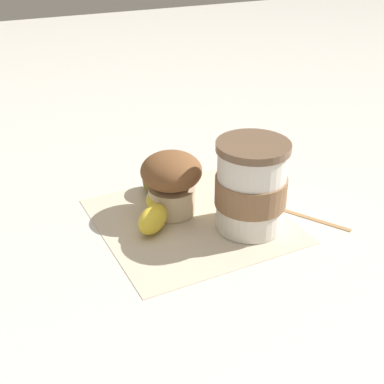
{
  "coord_description": "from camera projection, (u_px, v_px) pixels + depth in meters",
  "views": [
    {
      "loc": [
        0.25,
        0.58,
        0.4
      ],
      "look_at": [
        0.0,
        0.0,
        0.05
      ],
      "focal_mm": 50.0,
      "sensor_mm": 36.0,
      "label": 1
    }
  ],
  "objects": [
    {
      "name": "wooden_stirrer",
      "position": [
        313.0,
        219.0,
        0.75
      ],
      "size": [
        0.07,
        0.1,
        0.0
      ],
      "primitive_type": "cube",
      "rotation": [
        0.0,
        0.0,
        2.15
      ],
      "color": "#9E7547",
      "rests_on": "ground_plane"
    },
    {
      "name": "paper_napkin",
      "position": [
        192.0,
        220.0,
        0.74
      ],
      "size": [
        0.26,
        0.26,
        0.0
      ],
      "primitive_type": "cube",
      "rotation": [
        0.0,
        0.0,
        0.06
      ],
      "color": "beige",
      "rests_on": "ground_plane"
    },
    {
      "name": "muffin",
      "position": [
        171.0,
        180.0,
        0.74
      ],
      "size": [
        0.09,
        0.09,
        0.09
      ],
      "color": "beige",
      "rests_on": "paper_napkin"
    },
    {
      "name": "ground_plane",
      "position": [
        192.0,
        221.0,
        0.74
      ],
      "size": [
        3.0,
        3.0,
        0.0
      ],
      "primitive_type": "plane",
      "color": "beige"
    },
    {
      "name": "coffee_cup",
      "position": [
        251.0,
        187.0,
        0.7
      ],
      "size": [
        0.1,
        0.1,
        0.12
      ],
      "color": "silver",
      "rests_on": "paper_napkin"
    },
    {
      "name": "banana",
      "position": [
        156.0,
        199.0,
        0.76
      ],
      "size": [
        0.09,
        0.16,
        0.04
      ],
      "color": "yellow",
      "rests_on": "paper_napkin"
    }
  ]
}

